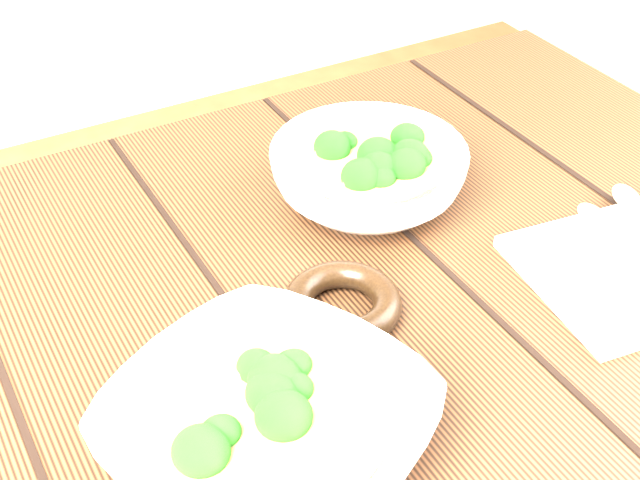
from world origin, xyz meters
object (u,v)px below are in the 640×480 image
at_px(table, 286,434).
at_px(napkin, 639,267).
at_px(soup_bowl_front, 268,425).
at_px(trivet, 342,303).
at_px(soup_bowl_back, 368,174).

height_order(table, napkin, napkin).
relative_size(soup_bowl_front, napkin, 1.43).
distance_m(soup_bowl_front, napkin, 0.40).
relative_size(table, soup_bowl_front, 3.95).
height_order(trivet, napkin, trivet).
xyz_separation_m(table, napkin, (0.34, -0.08, 0.13)).
relative_size(soup_bowl_front, soup_bowl_back, 1.31).
relative_size(table, soup_bowl_back, 5.16).
height_order(soup_bowl_front, napkin, soup_bowl_front).
bearing_deg(table, napkin, -13.26).
distance_m(soup_bowl_front, trivet, 0.17).
height_order(soup_bowl_front, soup_bowl_back, soup_bowl_back).
bearing_deg(napkin, trivet, 169.79).
bearing_deg(trivet, soup_bowl_front, -139.82).
xyz_separation_m(table, soup_bowl_front, (-0.06, -0.10, 0.15)).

